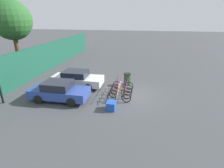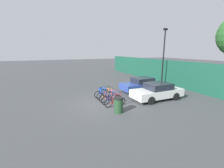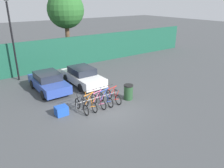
# 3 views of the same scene
# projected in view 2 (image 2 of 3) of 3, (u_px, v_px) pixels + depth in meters

# --- Properties ---
(ground_plane) EXTENTS (120.00, 120.00, 0.00)m
(ground_plane) POSITION_uv_depth(u_px,v_px,m) (104.00, 103.00, 11.74)
(ground_plane) COLOR #424447
(hoarding_wall) EXTENTS (36.00, 0.16, 2.93)m
(hoarding_wall) POSITION_uv_depth(u_px,v_px,m) (191.00, 76.00, 15.19)
(hoarding_wall) COLOR #19513D
(hoarding_wall) RESTS_ON ground
(bike_rack) EXTENTS (2.89, 0.04, 0.57)m
(bike_rack) POSITION_uv_depth(u_px,v_px,m) (111.00, 96.00, 12.07)
(bike_rack) COLOR gray
(bike_rack) RESTS_ON ground
(bicycle_black) EXTENTS (0.68, 1.71, 1.05)m
(bicycle_black) POSITION_uv_depth(u_px,v_px,m) (104.00, 93.00, 13.07)
(bicycle_black) COLOR black
(bicycle_black) RESTS_ON ground
(bicycle_orange) EXTENTS (0.68, 1.71, 1.05)m
(bicycle_orange) POSITION_uv_depth(u_px,v_px,m) (106.00, 95.00, 12.56)
(bicycle_orange) COLOR black
(bicycle_orange) RESTS_ON ground
(bicycle_pink) EXTENTS (0.68, 1.71, 1.05)m
(bicycle_pink) POSITION_uv_depth(u_px,v_px,m) (109.00, 97.00, 12.01)
(bicycle_pink) COLOR black
(bicycle_pink) RESTS_ON ground
(bicycle_blue) EXTENTS (0.68, 1.71, 1.05)m
(bicycle_blue) POSITION_uv_depth(u_px,v_px,m) (112.00, 99.00, 11.54)
(bicycle_blue) COLOR black
(bicycle_blue) RESTS_ON ground
(bicycle_red) EXTENTS (0.68, 1.71, 1.05)m
(bicycle_red) POSITION_uv_depth(u_px,v_px,m) (115.00, 102.00, 10.98)
(bicycle_red) COLOR black
(bicycle_red) RESTS_ON ground
(car_blue) EXTENTS (1.91, 4.16, 1.40)m
(car_blue) POSITION_uv_depth(u_px,v_px,m) (142.00, 85.00, 15.08)
(car_blue) COLOR #2D479E
(car_blue) RESTS_ON ground
(car_white) EXTENTS (1.91, 4.36, 1.40)m
(car_white) POSITION_uv_depth(u_px,v_px,m) (157.00, 91.00, 12.59)
(car_white) COLOR silver
(car_white) RESTS_ON ground
(lamp_post) EXTENTS (0.24, 0.44, 6.42)m
(lamp_post) POSITION_uv_depth(u_px,v_px,m) (164.00, 55.00, 17.02)
(lamp_post) COLOR black
(lamp_post) RESTS_ON ground
(trash_bin) EXTENTS (0.63, 0.63, 1.03)m
(trash_bin) POSITION_uv_depth(u_px,v_px,m) (119.00, 105.00, 9.91)
(trash_bin) COLOR #234728
(trash_bin) RESTS_ON ground
(cargo_crate) EXTENTS (0.70, 0.56, 0.55)m
(cargo_crate) POSITION_uv_depth(u_px,v_px,m) (103.00, 91.00, 14.25)
(cargo_crate) COLOR blue
(cargo_crate) RESTS_ON ground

